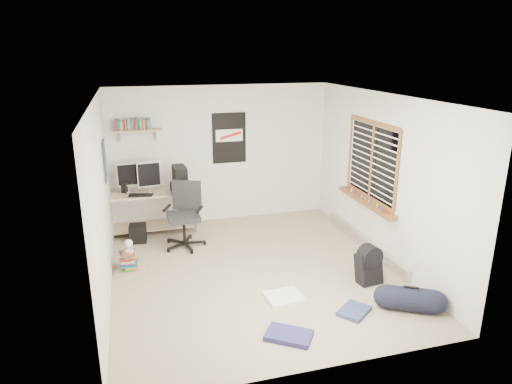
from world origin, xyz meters
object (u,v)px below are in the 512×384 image
object	(u,v)px
office_chair	(184,218)
book_stack	(129,260)
backpack	(369,269)
desk	(149,211)
duffel_bag	(410,300)

from	to	relation	value
office_chair	book_stack	distance (m)	1.13
office_chair	backpack	bearing A→B (deg)	-15.64
desk	book_stack	size ratio (longest dim) A/B	3.56
backpack	book_stack	size ratio (longest dim) A/B	0.94
office_chair	book_stack	size ratio (longest dim) A/B	2.28
backpack	duffel_bag	size ratio (longest dim) A/B	0.75
desk	office_chair	distance (m)	1.00
duffel_bag	office_chair	bearing A→B (deg)	161.69
desk	book_stack	bearing A→B (deg)	-98.41
desk	duffel_bag	distance (m)	4.61
office_chair	book_stack	xyz separation A→B (m)	(-0.89, -0.62, -0.34)
desk	book_stack	world-z (taller)	desk
duffel_bag	book_stack	xyz separation A→B (m)	(-3.33, 2.06, 0.01)
duffel_bag	desk	bearing A→B (deg)	159.24
desk	duffel_bag	xyz separation A→B (m)	(2.95, -3.53, -0.22)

